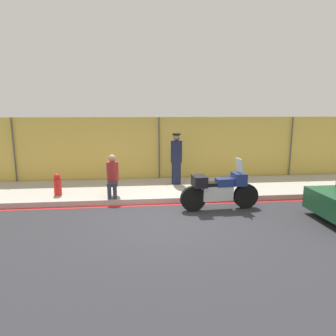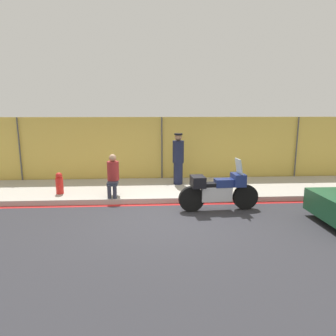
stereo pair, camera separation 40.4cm
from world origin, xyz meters
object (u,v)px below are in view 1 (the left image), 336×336
Objects in this scene: fire_hydrant at (58,184)px; person_seated_on_curb at (112,173)px; motorcycle at (219,189)px; officer_standing at (176,158)px.

person_seated_on_curb is at bearing -9.44° from fire_hydrant.
motorcycle is at bearing -20.46° from person_seated_on_curb.
fire_hydrant is (-3.87, -1.05, -0.59)m from officer_standing.
officer_standing reaches higher than person_seated_on_curb.
person_seated_on_curb is (-2.15, -1.34, -0.22)m from officer_standing.
person_seated_on_curb reaches higher than fire_hydrant.
officer_standing is at bearing 31.90° from person_seated_on_curb.
officer_standing reaches higher than motorcycle.
person_seated_on_curb is 1.88× the size of fire_hydrant.
fire_hydrant is at bearing 170.56° from person_seated_on_curb.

